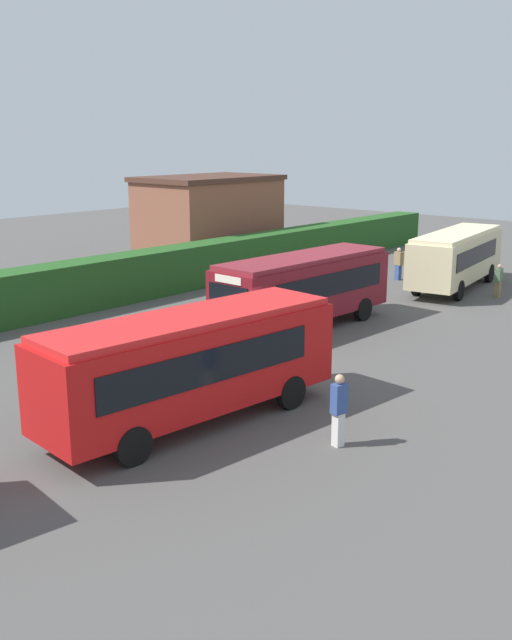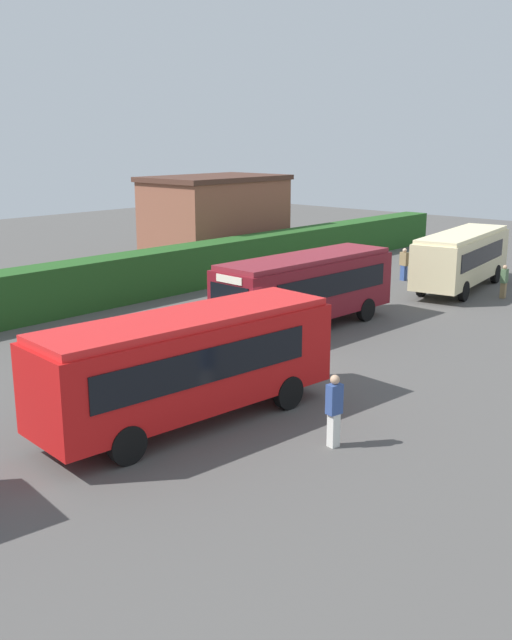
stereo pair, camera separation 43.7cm
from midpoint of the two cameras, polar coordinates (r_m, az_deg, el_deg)
ground_plane at (r=25.16m, az=1.00°, el=-3.71°), size 99.49×99.49×0.00m
bus_red at (r=19.95m, az=-4.69°, el=-3.21°), size 9.16×3.28×3.09m
bus_maroon at (r=30.00m, az=4.35°, el=2.64°), size 8.92×2.78×3.03m
bus_cream at (r=39.24m, az=16.17°, el=4.81°), size 9.10×3.61×2.99m
person_center at (r=18.68m, az=6.82°, el=-6.90°), size 0.43×0.33×1.93m
person_right at (r=37.82m, az=19.20°, el=2.92°), size 0.46×0.30×1.65m
person_far at (r=41.10m, az=11.84°, el=4.36°), size 0.37×0.54×1.80m
hedge_row at (r=33.67m, az=-14.47°, el=2.40°), size 61.75×1.77×2.24m
depot_building at (r=46.19m, az=-2.93°, el=7.91°), size 8.78×5.50×5.40m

